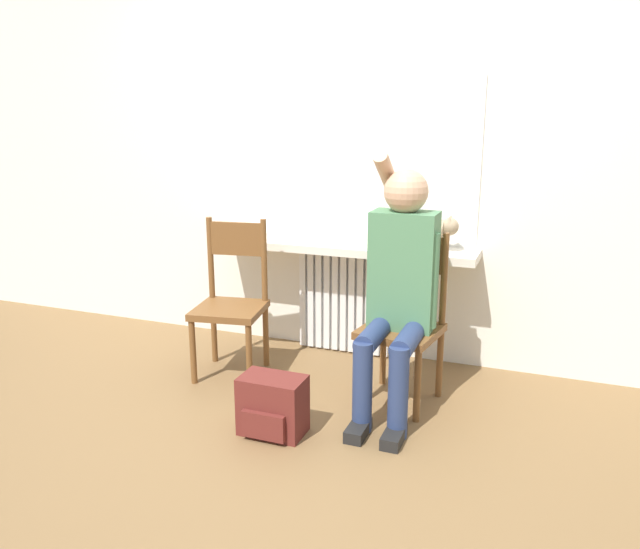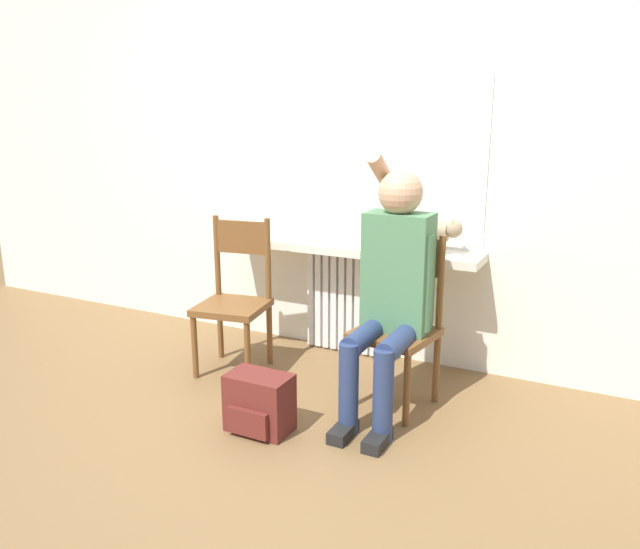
{
  "view_description": "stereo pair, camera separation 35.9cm",
  "coord_description": "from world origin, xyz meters",
  "px_view_note": "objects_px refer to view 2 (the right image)",
  "views": [
    {
      "loc": [
        1.25,
        -2.56,
        1.54
      ],
      "look_at": [
        0.0,
        0.69,
        0.64
      ],
      "focal_mm": 35.0,
      "sensor_mm": 36.0,
      "label": 1
    },
    {
      "loc": [
        1.57,
        -2.41,
        1.54
      ],
      "look_at": [
        0.0,
        0.69,
        0.64
      ],
      "focal_mm": 35.0,
      "sensor_mm": 36.0,
      "label": 2
    }
  ],
  "objects_px": {
    "chair_left": "(235,297)",
    "person": "(393,282)",
    "cat": "(429,230)",
    "backpack": "(259,403)",
    "chair_right": "(399,322)"
  },
  "relations": [
    {
      "from": "chair_left",
      "to": "cat",
      "type": "relative_size",
      "value": 1.79
    },
    {
      "from": "person",
      "to": "backpack",
      "type": "relative_size",
      "value": 4.32
    },
    {
      "from": "backpack",
      "to": "chair_right",
      "type": "bearing_deg",
      "value": 50.62
    },
    {
      "from": "backpack",
      "to": "chair_left",
      "type": "bearing_deg",
      "value": 131.98
    },
    {
      "from": "chair_right",
      "to": "person",
      "type": "relative_size",
      "value": 0.68
    },
    {
      "from": "chair_left",
      "to": "person",
      "type": "relative_size",
      "value": 0.68
    },
    {
      "from": "chair_left",
      "to": "backpack",
      "type": "distance_m",
      "value": 0.88
    },
    {
      "from": "chair_right",
      "to": "person",
      "type": "distance_m",
      "value": 0.27
    },
    {
      "from": "chair_right",
      "to": "chair_left",
      "type": "bearing_deg",
      "value": -171.26
    },
    {
      "from": "cat",
      "to": "chair_left",
      "type": "bearing_deg",
      "value": -156.56
    },
    {
      "from": "chair_right",
      "to": "cat",
      "type": "relative_size",
      "value": 1.79
    },
    {
      "from": "cat",
      "to": "backpack",
      "type": "xyz_separation_m",
      "value": [
        -0.5,
        -1.07,
        -0.74
      ]
    },
    {
      "from": "chair_right",
      "to": "backpack",
      "type": "xyz_separation_m",
      "value": [
        -0.5,
        -0.61,
        -0.32
      ]
    },
    {
      "from": "chair_left",
      "to": "cat",
      "type": "height_order",
      "value": "cat"
    },
    {
      "from": "cat",
      "to": "backpack",
      "type": "relative_size",
      "value": 1.64
    }
  ]
}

